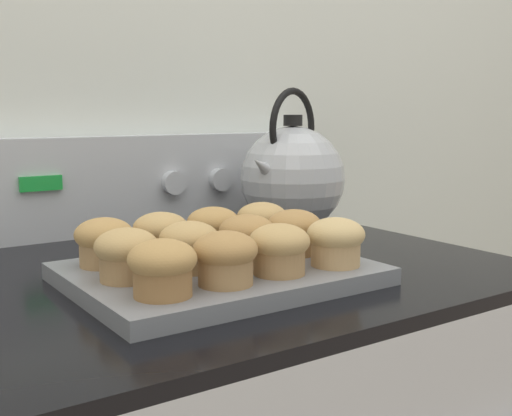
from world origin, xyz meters
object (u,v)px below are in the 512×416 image
Objects in this scene: muffin_r0_c1 at (225,257)px; muffin_r2_c3 at (262,222)px; muffin_r1_c0 at (126,253)px; muffin_r1_c2 at (247,237)px; muffin_r1_c3 at (294,231)px; muffin_r2_c2 at (213,228)px; muffin_pan at (219,274)px; muffin_r1_c1 at (189,245)px; muffin_r2_c1 at (161,234)px; muffin_r0_c0 at (163,267)px; muffin_r2_c0 at (104,241)px; muffin_r0_c2 at (279,248)px; tea_kettle at (292,176)px; muffin_r0_c3 at (336,241)px.

muffin_r2_c3 is (0.17, 0.17, 0.00)m from muffin_r0_c1.
muffin_r1_c2 is at bearing 0.12° from muffin_r1_c0.
muffin_r2_c2 is at bearing 133.76° from muffin_r1_c3.
muffin_r1_c1 is (-0.04, -0.00, 0.04)m from muffin_pan.
muffin_r0_c0 is at bearing -115.44° from muffin_r2_c1.
muffin_r2_c3 is at bearing 26.57° from muffin_r1_c1.
muffin_pan is 0.10m from muffin_r2_c2.
muffin_r2_c3 is (0.25, -0.00, 0.00)m from muffin_r2_c0.
muffin_r0_c2 is at bearing 2.71° from muffin_r0_c1.
muffin_r2_c0 is 0.45m from tea_kettle.
muffin_r0_c3 is 1.00× the size of muffin_r1_c2.
muffin_r0_c3 reaches higher than muffin_pan.
muffin_r0_c3 is 1.00× the size of muffin_r2_c0.
muffin_r0_c1 is 0.29× the size of tea_kettle.
muffin_r0_c0 and muffin_r0_c3 have the same top height.
tea_kettle reaches higher than muffin_r0_c1.
muffin_r1_c2 is 1.00× the size of muffin_r2_c1.
muffin_r1_c1 is (0.08, 0.08, 0.00)m from muffin_r0_c0.
muffin_pan is at bearing 63.98° from muffin_r0_c1.
muffin_r0_c1 and muffin_r2_c0 have the same top height.
muffin_r1_c3 and muffin_r2_c2 have the same top height.
muffin_r1_c0 is 0.49m from tea_kettle.
muffin_r1_c0 is 0.27m from muffin_r2_c3.
muffin_pan is at bearing -34.11° from muffin_r2_c0.
muffin_r0_c3 and muffin_r1_c1 have the same top height.
muffin_r0_c2 is 0.09m from muffin_r0_c3.
muffin_r2_c0 is (-0.17, 0.08, 0.00)m from muffin_r1_c2.
muffin_r1_c3 is at bearing -46.24° from muffin_r2_c2.
muffin_r1_c0 is at bearing -93.42° from muffin_r2_c0.
muffin_r1_c3 is 1.00× the size of muffin_r2_c1.
muffin_r2_c3 is (0.08, 0.08, 0.00)m from muffin_r1_c2.
muffin_r0_c1 is 1.00× the size of muffin_r0_c3.
muffin_r0_c3 is 0.29× the size of tea_kettle.
muffin_r0_c0 is 1.00× the size of muffin_r1_c2.
muffin_r2_c3 is (0.25, 0.08, 0.00)m from muffin_r1_c0.
muffin_r2_c3 reaches higher than muffin_pan.
muffin_r0_c0 is 1.00× the size of muffin_r1_c0.
muffin_r0_c0 is at bearing -144.87° from muffin_pan.
muffin_r0_c3 is 1.00× the size of muffin_r1_c3.
muffin_r1_c2 and muffin_r2_c2 have the same top height.
muffin_r2_c2 is 0.30m from tea_kettle.
muffin_r2_c3 is at bearing -138.69° from tea_kettle.
muffin_r2_c1 is at bearing 179.98° from muffin_r2_c3.
muffin_r1_c2 is 1.00× the size of muffin_r1_c3.
muffin_r1_c2 is at bearing -44.38° from muffin_r2_c1.
muffin_r1_c1 and muffin_r2_c1 have the same top height.
muffin_r1_c1 and muffin_r2_c0 have the same top height.
muffin_r1_c1 and muffin_r1_c3 have the same top height.
muffin_r2_c3 is (0.00, 0.08, 0.00)m from muffin_r1_c3.
muffin_r0_c2 and muffin_r2_c1 have the same top height.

